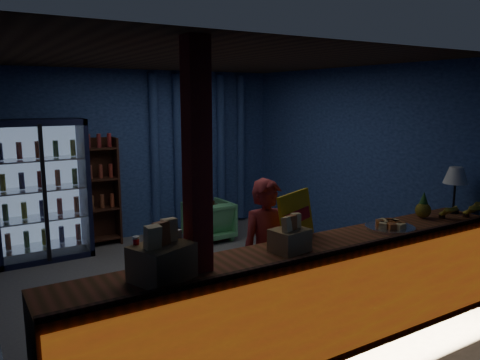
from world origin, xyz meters
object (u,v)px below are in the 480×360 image
object	(u,v)px
pastry_tray	(390,226)
shopkeeper	(268,255)
green_chair	(209,221)
table_lamp	(456,177)

from	to	relation	value
pastry_tray	shopkeeper	bearing A→B (deg)	154.06
shopkeeper	pastry_tray	distance (m)	1.20
shopkeeper	green_chair	size ratio (longest dim) A/B	2.18
shopkeeper	green_chair	xyz separation A→B (m)	(0.83, 2.78, -0.42)
pastry_tray	table_lamp	bearing A→B (deg)	3.45
green_chair	pastry_tray	xyz separation A→B (m)	(0.23, -3.29, 0.67)
green_chair	table_lamp	bearing A→B (deg)	109.73
table_lamp	green_chair	bearing A→B (deg)	111.81
shopkeeper	pastry_tray	xyz separation A→B (m)	(1.06, -0.51, 0.25)
shopkeeper	pastry_tray	size ratio (longest dim) A/B	3.09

